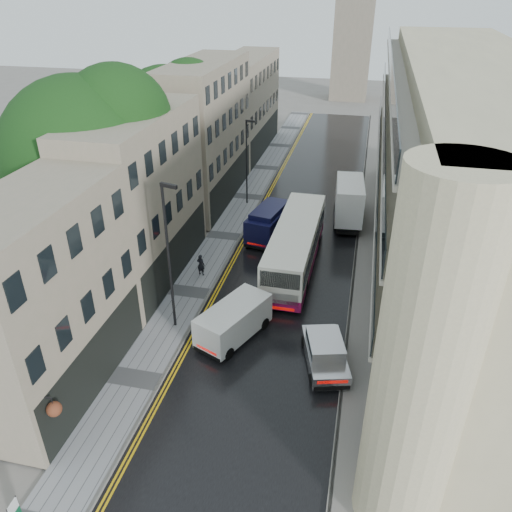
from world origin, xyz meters
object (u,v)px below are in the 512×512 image
at_px(cream_bus, 268,268).
at_px(estate_sign, 14,511).
at_px(tree_far, 168,136).
at_px(lamp_post_near, 169,259).
at_px(white_van, 202,330).
at_px(white_lorry, 337,208).
at_px(pedestrian, 201,265).
at_px(lamp_post_far, 247,163).
at_px(navy_van, 249,229).
at_px(silver_hatchback, 313,373).
at_px(tree_near, 86,181).

bearing_deg(cream_bus, estate_sign, -108.44).
distance_m(tree_far, lamp_post_near, 18.69).
bearing_deg(white_van, white_lorry, 93.74).
bearing_deg(pedestrian, lamp_post_near, 104.28).
xyz_separation_m(pedestrian, lamp_post_near, (0.27, -5.79, 3.68)).
height_order(tree_far, lamp_post_far, tree_far).
bearing_deg(navy_van, tree_far, 154.65).
bearing_deg(pedestrian, white_van, 120.29).
bearing_deg(white_van, silver_hatchback, 8.33).
relative_size(tree_near, pedestrian, 8.88).
relative_size(tree_far, pedestrian, 7.97).
bearing_deg(white_van, estate_sign, -84.25).
relative_size(navy_van, pedestrian, 3.44).
height_order(silver_hatchback, white_van, white_van).
distance_m(lamp_post_near, lamp_post_far, 18.68).
bearing_deg(navy_van, white_lorry, 45.08).
height_order(tree_near, navy_van, tree_near).
xyz_separation_m(tree_near, lamp_post_near, (7.01, -4.37, -2.36)).
height_order(cream_bus, silver_hatchback, cream_bus).
height_order(white_lorry, lamp_post_near, lamp_post_near).
xyz_separation_m(cream_bus, silver_hatchback, (3.98, -8.23, -0.80)).
relative_size(white_lorry, silver_hatchback, 1.63).
relative_size(pedestrian, estate_sign, 1.68).
distance_m(navy_van, estate_sign, 24.10).
height_order(tree_far, pedestrian, tree_far).
xyz_separation_m(navy_van, estate_sign, (-3.42, -23.84, -0.81)).
xyz_separation_m(pedestrian, estate_sign, (-1.29, -18.60, -0.32)).
height_order(tree_near, lamp_post_far, tree_near).
bearing_deg(estate_sign, lamp_post_far, 84.63).
height_order(tree_near, tree_far, tree_near).
bearing_deg(cream_bus, lamp_post_near, -131.30).
bearing_deg(estate_sign, cream_bus, 68.34).
height_order(tree_near, silver_hatchback, tree_near).
bearing_deg(lamp_post_far, tree_far, -164.55).
relative_size(tree_far, silver_hatchback, 2.84).
relative_size(tree_near, silver_hatchback, 3.16).
xyz_separation_m(silver_hatchback, lamp_post_far, (-8.69, 21.77, 3.03)).
relative_size(white_van, estate_sign, 5.12).
xyz_separation_m(tree_far, silver_hatchback, (15.26, -20.47, -5.39)).
relative_size(pedestrian, lamp_post_far, 0.21).
bearing_deg(pedestrian, navy_van, -100.59).
height_order(tree_near, pedestrian, tree_near).
bearing_deg(white_lorry, estate_sign, -113.57).
xyz_separation_m(cream_bus, white_van, (-2.43, -6.47, -0.55)).
relative_size(tree_near, white_van, 2.92).
height_order(navy_van, lamp_post_near, lamp_post_near).
relative_size(cream_bus, white_van, 2.50).
height_order(white_lorry, silver_hatchback, white_lorry).
xyz_separation_m(white_van, lamp_post_near, (-2.14, 1.34, 3.49)).
xyz_separation_m(lamp_post_near, lamp_post_far, (-0.14, 18.67, -0.71)).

